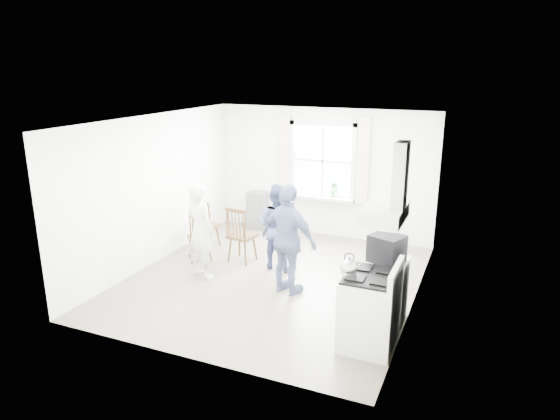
% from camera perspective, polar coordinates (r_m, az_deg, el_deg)
% --- Properties ---
extents(room_shell, '(4.62, 5.12, 2.64)m').
position_cam_1_polar(room_shell, '(7.85, -0.83, 0.77)').
color(room_shell, '#776C5B').
rests_on(room_shell, ground).
extents(window_assembly, '(1.88, 0.24, 1.70)m').
position_cam_1_polar(window_assembly, '(10.04, 4.86, 5.10)').
color(window_assembly, white).
rests_on(window_assembly, room_shell).
extents(range_hood, '(0.45, 0.76, 0.94)m').
position_cam_1_polar(range_hood, '(5.85, 12.45, 1.03)').
color(range_hood, silver).
rests_on(range_hood, room_shell).
extents(shelf_unit, '(0.40, 0.30, 0.80)m').
position_cam_1_polar(shelf_unit, '(10.70, -2.61, -0.02)').
color(shelf_unit, slate).
rests_on(shelf_unit, ground).
extents(gas_stove, '(0.68, 0.76, 1.12)m').
position_cam_1_polar(gas_stove, '(6.39, 10.23, -11.17)').
color(gas_stove, white).
rests_on(gas_stove, ground).
extents(kettle, '(0.21, 0.21, 0.29)m').
position_cam_1_polar(kettle, '(6.10, 7.87, -6.56)').
color(kettle, silver).
rests_on(kettle, gas_stove).
extents(low_cabinet, '(0.50, 0.55, 0.90)m').
position_cam_1_polar(low_cabinet, '(7.01, 12.10, -9.00)').
color(low_cabinet, silver).
rests_on(low_cabinet, ground).
extents(stereo_stack, '(0.51, 0.48, 0.36)m').
position_cam_1_polar(stereo_stack, '(6.71, 12.11, -4.32)').
color(stereo_stack, black).
rests_on(stereo_stack, low_cabinet).
extents(cardboard_box, '(0.32, 0.25, 0.19)m').
position_cam_1_polar(cardboard_box, '(6.71, 12.26, -5.12)').
color(cardboard_box, '#956748').
rests_on(cardboard_box, low_cabinet).
extents(windsor_chair_a, '(0.43, 0.42, 0.96)m').
position_cam_1_polar(windsor_chair_a, '(9.51, -8.77, -1.11)').
color(windsor_chair_a, '#422B15').
rests_on(windsor_chair_a, ground).
extents(windsor_chair_b, '(0.48, 0.47, 1.03)m').
position_cam_1_polar(windsor_chair_b, '(8.78, -4.78, -2.20)').
color(windsor_chair_b, '#422B15').
rests_on(windsor_chair_b, ground).
extents(windsor_chair_c, '(0.54, 0.54, 0.93)m').
position_cam_1_polar(windsor_chair_c, '(8.92, -9.15, -2.46)').
color(windsor_chair_c, '#422B15').
rests_on(windsor_chair_c, ground).
extents(person_left, '(0.75, 0.75, 1.61)m').
position_cam_1_polar(person_left, '(8.22, -9.07, -2.34)').
color(person_left, white).
rests_on(person_left, ground).
extents(person_mid, '(0.80, 0.80, 1.49)m').
position_cam_1_polar(person_mid, '(8.51, -0.33, -1.89)').
color(person_mid, '#3F4A76').
rests_on(person_mid, ground).
extents(person_right, '(1.25, 1.25, 1.72)m').
position_cam_1_polar(person_right, '(7.53, 0.98, -3.45)').
color(person_right, navy).
rests_on(person_right, ground).
extents(potted_plant, '(0.22, 0.22, 0.31)m').
position_cam_1_polar(potted_plant, '(9.97, 6.22, 2.29)').
color(potted_plant, '#337333').
rests_on(potted_plant, window_assembly).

